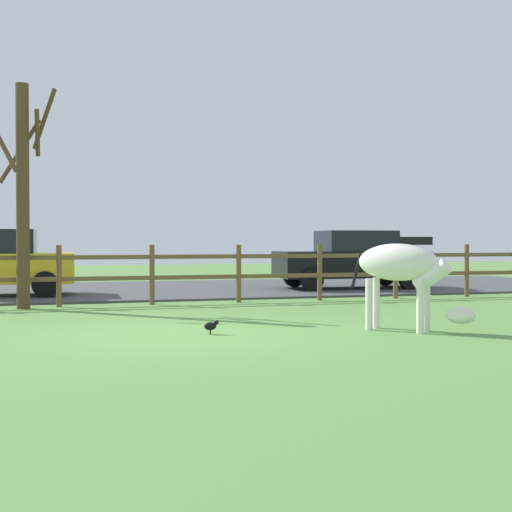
% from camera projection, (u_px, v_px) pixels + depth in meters
% --- Properties ---
extents(ground_plane, '(60.00, 60.00, 0.00)m').
position_uv_depth(ground_plane, '(180.00, 334.00, 10.79)').
color(ground_plane, '#5B8C42').
extents(parking_asphalt, '(28.00, 7.40, 0.05)m').
position_uv_depth(parking_asphalt, '(112.00, 290.00, 19.69)').
color(parking_asphalt, '#47474C').
rests_on(parking_asphalt, ground_plane).
extents(paddock_fence, '(20.97, 0.11, 1.26)m').
position_uv_depth(paddock_fence, '(106.00, 271.00, 15.39)').
color(paddock_fence, brown).
rests_on(paddock_fence, ground_plane).
extents(bare_tree, '(1.42, 1.41, 4.44)m').
position_uv_depth(bare_tree, '(23.00, 189.00, 14.68)').
color(bare_tree, '#513A23').
rests_on(bare_tree, ground_plane).
extents(zebra, '(1.44, 1.56, 1.41)m').
position_uv_depth(zebra, '(403.00, 269.00, 11.13)').
color(zebra, white).
rests_on(zebra, ground_plane).
extents(crow_on_grass, '(0.21, 0.10, 0.20)m').
position_uv_depth(crow_on_grass, '(211.00, 326.00, 10.75)').
color(crow_on_grass, black).
rests_on(crow_on_grass, ground_plane).
extents(parked_car_black, '(4.11, 2.11, 1.56)m').
position_uv_depth(parked_car_black, '(352.00, 259.00, 20.21)').
color(parked_car_black, black).
rests_on(parked_car_black, parking_asphalt).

